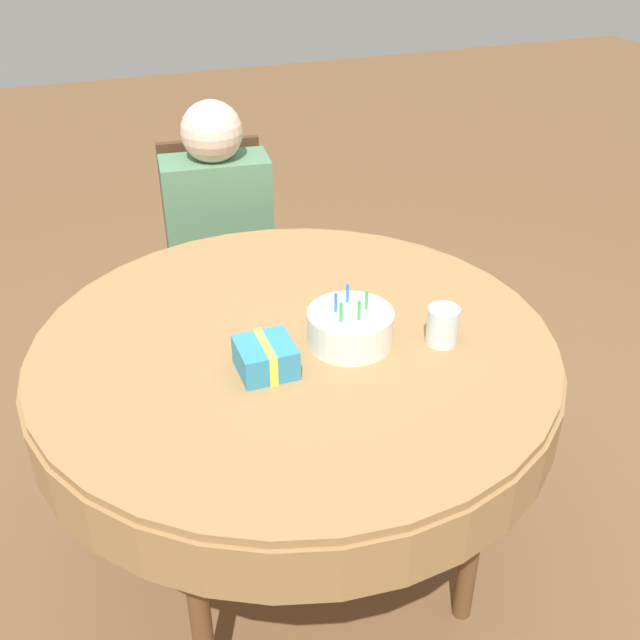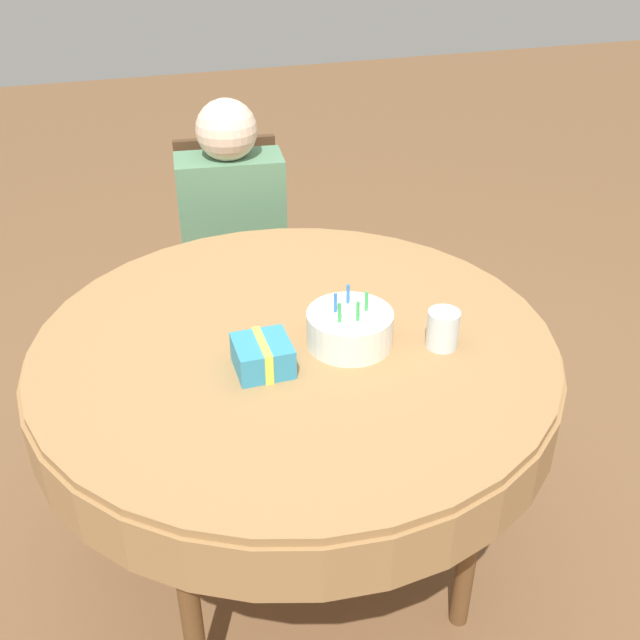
{
  "view_description": "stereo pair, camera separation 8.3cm",
  "coord_description": "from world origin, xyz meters",
  "px_view_note": "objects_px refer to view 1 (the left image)",
  "views": [
    {
      "loc": [
        -0.48,
        -1.48,
        1.8
      ],
      "look_at": [
        0.06,
        -0.02,
        0.83
      ],
      "focal_mm": 42.0,
      "sensor_mm": 36.0,
      "label": 1
    },
    {
      "loc": [
        -0.4,
        -1.5,
        1.8
      ],
      "look_at": [
        0.06,
        -0.02,
        0.83
      ],
      "focal_mm": 42.0,
      "sensor_mm": 36.0,
      "label": 2
    }
  ],
  "objects_px": {
    "birthday_cake": "(350,327)",
    "gift_box": "(266,357)",
    "drinking_glass": "(443,325)",
    "person": "(220,230)",
    "chair": "(220,264)"
  },
  "relations": [
    {
      "from": "gift_box",
      "to": "person",
      "type": "bearing_deg",
      "value": 82.49
    },
    {
      "from": "birthday_cake",
      "to": "drinking_glass",
      "type": "xyz_separation_m",
      "value": [
        0.21,
        -0.08,
        0.0
      ]
    },
    {
      "from": "drinking_glass",
      "to": "gift_box",
      "type": "xyz_separation_m",
      "value": [
        -0.44,
        0.04,
        -0.01
      ]
    },
    {
      "from": "chair",
      "to": "drinking_glass",
      "type": "xyz_separation_m",
      "value": [
        0.29,
        -1.15,
        0.34
      ]
    },
    {
      "from": "chair",
      "to": "gift_box",
      "type": "distance_m",
      "value": 1.17
    },
    {
      "from": "person",
      "to": "chair",
      "type": "bearing_deg",
      "value": 90.0
    },
    {
      "from": "person",
      "to": "drinking_glass",
      "type": "xyz_separation_m",
      "value": [
        0.31,
        -1.05,
        0.15
      ]
    },
    {
      "from": "birthday_cake",
      "to": "drinking_glass",
      "type": "distance_m",
      "value": 0.23
    },
    {
      "from": "person",
      "to": "gift_box",
      "type": "relative_size",
      "value": 8.4
    },
    {
      "from": "chair",
      "to": "gift_box",
      "type": "height_order",
      "value": "chair"
    },
    {
      "from": "person",
      "to": "drinking_glass",
      "type": "relative_size",
      "value": 11.72
    },
    {
      "from": "person",
      "to": "drinking_glass",
      "type": "height_order",
      "value": "person"
    },
    {
      "from": "person",
      "to": "birthday_cake",
      "type": "relative_size",
      "value": 5.33
    },
    {
      "from": "drinking_glass",
      "to": "gift_box",
      "type": "distance_m",
      "value": 0.44
    },
    {
      "from": "birthday_cake",
      "to": "gift_box",
      "type": "xyz_separation_m",
      "value": [
        -0.23,
        -0.04,
        -0.01
      ]
    }
  ]
}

